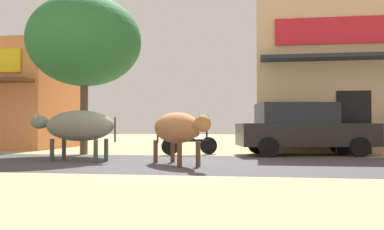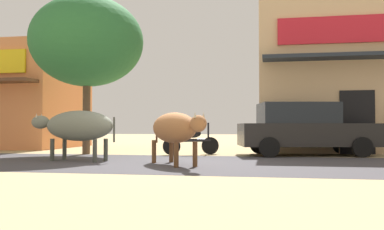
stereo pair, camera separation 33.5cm
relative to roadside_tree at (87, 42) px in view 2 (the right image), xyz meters
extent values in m
plane|color=tan|center=(3.51, -2.91, -3.72)|extent=(80.00, 80.00, 0.00)
cube|color=#403E43|center=(3.51, -2.91, -3.72)|extent=(72.00, 5.35, 0.00)
cube|color=#DAB486|center=(8.76, 3.85, -1.07)|extent=(6.31, 4.58, 5.29)
cube|color=red|center=(8.76, 1.50, 0.41)|extent=(5.05, 0.10, 0.90)
cube|color=#262D38|center=(8.76, 1.11, -0.55)|extent=(6.05, 0.90, 0.12)
cube|color=black|center=(8.80, 1.53, -2.67)|extent=(1.10, 0.06, 2.10)
cylinder|color=brown|center=(0.00, 0.00, -2.46)|extent=(0.25, 0.25, 2.52)
ellipsoid|color=#2A6C36|center=(0.00, 0.00, 0.01)|extent=(3.73, 3.73, 2.99)
cube|color=black|center=(7.12, 0.54, -3.07)|extent=(4.45, 2.53, 0.70)
cube|color=#1E2328|center=(6.81, 0.48, -2.40)|extent=(2.57, 2.03, 0.64)
cylinder|color=black|center=(8.29, 1.67, -3.42)|extent=(0.62, 0.29, 0.60)
cylinder|color=black|center=(8.63, -0.05, -3.42)|extent=(0.62, 0.29, 0.60)
cylinder|color=black|center=(5.62, 1.14, -3.42)|extent=(0.62, 0.29, 0.60)
cylinder|color=black|center=(5.95, -0.58, -3.42)|extent=(0.62, 0.29, 0.60)
cylinder|color=black|center=(4.06, 0.52, -3.44)|extent=(0.54, 0.32, 0.56)
cylinder|color=black|center=(2.90, -0.04, -3.44)|extent=(0.54, 0.32, 0.56)
cylinder|color=black|center=(3.48, 0.24, -3.26)|extent=(1.20, 0.65, 0.10)
ellipsoid|color=black|center=(3.52, 0.26, -3.04)|extent=(0.61, 0.46, 0.28)
cylinder|color=black|center=(4.00, 0.49, -2.99)|extent=(0.06, 0.06, 0.60)
ellipsoid|color=slate|center=(1.04, -2.77, -2.80)|extent=(2.08, 1.06, 0.80)
ellipsoid|color=slate|center=(-0.18, -2.57, -2.70)|extent=(0.60, 0.37, 0.36)
cone|color=beige|center=(-0.25, -2.66, -2.52)|extent=(0.06, 0.06, 0.12)
cone|color=beige|center=(-0.22, -2.46, -2.52)|extent=(0.06, 0.06, 0.12)
cylinder|color=#44473E|center=(0.36, -2.92, -3.43)|extent=(0.11, 0.11, 0.59)
cylinder|color=#44473E|center=(0.45, -2.41, -3.43)|extent=(0.11, 0.11, 0.59)
cylinder|color=#44473E|center=(1.64, -3.13, -3.43)|extent=(0.11, 0.11, 0.59)
cylinder|color=#44473E|center=(1.72, -2.62, -3.43)|extent=(0.11, 0.11, 0.59)
cylinder|color=#44473E|center=(2.07, -2.94, -2.90)|extent=(0.05, 0.05, 0.64)
ellipsoid|color=#9D643A|center=(3.72, -3.40, -2.85)|extent=(1.77, 2.07, 0.73)
ellipsoid|color=#9D643A|center=(4.49, -4.44, -2.76)|extent=(0.56, 0.62, 0.36)
cone|color=beige|center=(4.60, -4.42, -2.58)|extent=(0.06, 0.06, 0.12)
cone|color=beige|center=(4.44, -4.54, -2.58)|extent=(0.06, 0.06, 0.12)
cylinder|color=brown|center=(4.31, -3.81, -3.44)|extent=(0.11, 0.11, 0.57)
cylinder|color=brown|center=(3.94, -4.08, -3.44)|extent=(0.11, 0.11, 0.57)
cylinder|color=brown|center=(3.51, -2.72, -3.44)|extent=(0.11, 0.11, 0.57)
cylinder|color=brown|center=(3.14, -2.99, -3.44)|extent=(0.11, 0.11, 0.57)
cylinder|color=brown|center=(3.08, -2.52, -2.95)|extent=(0.05, 0.05, 0.58)
camera|label=1|loc=(5.65, -13.40, -2.82)|focal=40.24mm
camera|label=2|loc=(5.98, -13.34, -2.82)|focal=40.24mm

